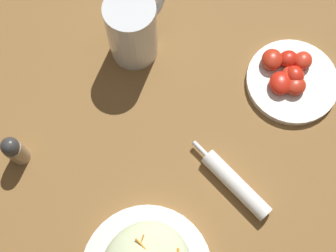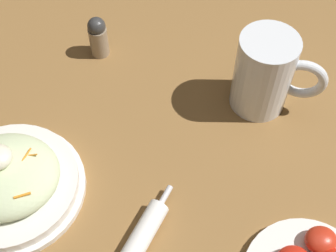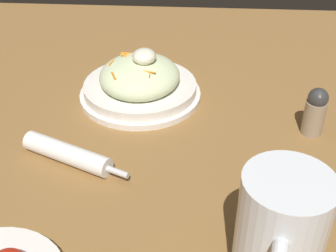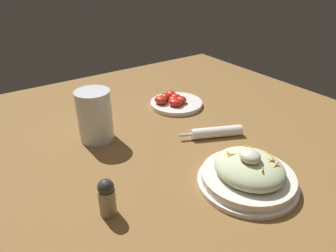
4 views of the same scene
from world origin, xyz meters
The scene contains 5 objects.
ground_plane centered at (0.00, 0.00, 0.00)m, with size 1.43×1.43×0.00m, color olive.
salad_plate centered at (-0.21, -0.07, 0.03)m, with size 0.23×0.23×0.10m.
beer_mug centered at (0.19, 0.13, 0.07)m, with size 0.15×0.10×0.15m.
napkin_roll centered at (0.00, -0.16, 0.02)m, with size 0.10×0.18×0.03m.
salt_shaker centered at (-0.11, 0.24, 0.04)m, with size 0.04×0.04×0.09m.
Camera 2 is at (0.06, -0.41, 0.68)m, focal length 50.74 mm.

